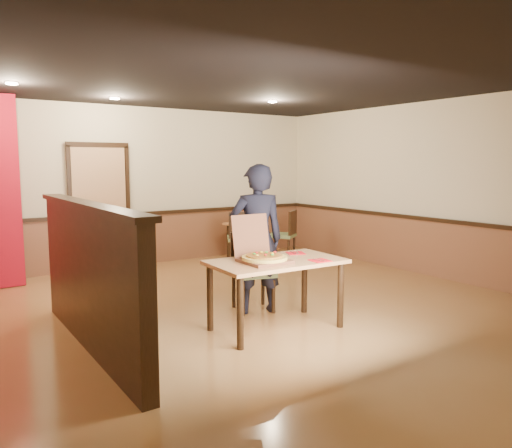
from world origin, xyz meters
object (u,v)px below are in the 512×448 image
(main_table, at_px, (276,270))
(side_chair_left, at_px, (242,236))
(side_chair_right, at_px, (285,233))
(pizza_box, at_px, (262,256))
(condiment, at_px, (249,218))
(diner_chair, at_px, (251,268))
(side_table, at_px, (246,231))
(diner, at_px, (257,239))

(main_table, bearing_deg, side_chair_left, 66.44)
(side_chair_right, xyz_separation_m, pizza_box, (-2.66, -3.08, 0.32))
(condiment, bearing_deg, diner_chair, -122.55)
(side_chair_left, distance_m, side_table, 0.78)
(side_chair_right, bearing_deg, pizza_box, 12.73)
(diner_chair, xyz_separation_m, diner, (-0.02, -0.15, 0.38))
(side_chair_left, xyz_separation_m, pizza_box, (-1.68, -3.07, 0.30))
(side_chair_right, distance_m, diner, 3.38)
(side_chair_left, bearing_deg, side_chair_right, -151.34)
(side_chair_right, relative_size, side_table, 1.18)
(side_table, height_order, condiment, condiment)
(side_chair_left, relative_size, side_chair_right, 1.04)
(main_table, relative_size, condiment, 9.67)
(diner_chair, relative_size, diner, 0.53)
(side_chair_right, relative_size, condiment, 6.15)
(main_table, height_order, condiment, condiment)
(main_table, height_order, side_chair_left, side_chair_left)
(side_chair_right, relative_size, pizza_box, 1.72)
(side_chair_left, height_order, condiment, side_chair_left)
(main_table, distance_m, diner_chair, 0.83)
(condiment, bearing_deg, side_chair_right, -62.69)
(side_table, relative_size, pizza_box, 1.45)
(diner, bearing_deg, side_chair_right, -113.23)
(main_table, distance_m, diner, 0.71)
(side_chair_left, bearing_deg, main_table, 92.23)
(main_table, distance_m, condiment, 4.34)
(main_table, bearing_deg, condiment, 63.25)
(side_chair_right, relative_size, diner, 0.52)
(main_table, height_order, side_table, main_table)
(side_chair_right, height_order, pizza_box, pizza_box)
(side_table, xyz_separation_m, pizza_box, (-2.16, -3.68, 0.32))
(diner, bearing_deg, side_chair_left, -98.48)
(diner_chair, relative_size, side_chair_right, 1.02)
(main_table, relative_size, side_chair_left, 1.51)
(side_chair_left, height_order, side_chair_right, side_chair_left)
(diner, relative_size, pizza_box, 3.31)
(side_table, bearing_deg, pizza_box, -120.44)
(diner, xyz_separation_m, condiment, (1.94, 3.15, -0.15))
(side_table, relative_size, condiment, 5.19)
(diner_chair, distance_m, pizza_box, 0.92)
(diner, bearing_deg, diner_chair, -78.50)
(diner_chair, xyz_separation_m, pizza_box, (-0.38, -0.78, 0.31))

